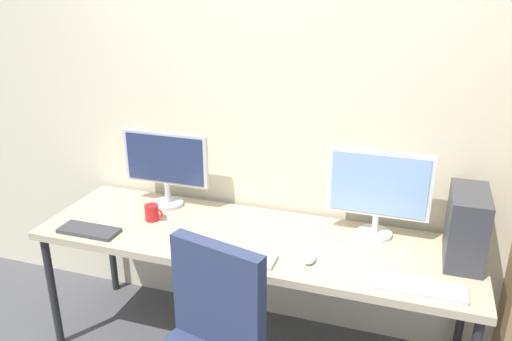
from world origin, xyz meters
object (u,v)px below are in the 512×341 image
Objects in this scene: monitor_left at (166,164)px; keyboard_left at (89,230)px; desk at (253,245)px; computer_mouse at (310,259)px; keyboard_right at (420,288)px; coffee_mug at (152,213)px; monitor_right at (379,189)px; pc_tower at (466,227)px; keyboard_center at (238,256)px.

monitor_left reaches higher than keyboard_left.
desk is 23.80× the size of computer_mouse.
keyboard_right is 1.45m from coffee_mug.
monitor_left is 5.40× the size of computer_mouse.
desk is at bearing -19.48° from monitor_left.
monitor_left reaches higher than computer_mouse.
desk is 0.71m from monitor_right.
pc_tower is 3.62× the size of computer_mouse.
pc_tower is 0.75m from computer_mouse.
pc_tower is at bearing 10.05° from keyboard_left.
keyboard_left is 0.87× the size of keyboard_center.
keyboard_left is at bearing -164.69° from desk.
keyboard_right is (1.44, -0.44, -0.25)m from monitor_left.
pc_tower reaches higher than keyboard_right.
coffee_mug is at bearing -176.57° from pc_tower.
monitor_left is 1.49× the size of pc_tower.
monitor_left is 1.53m from keyboard_right.
pc_tower is 1.08× the size of keyboard_left.
monitor_left is 1.00× the size of monitor_right.
keyboard_right is at bearing 0.00° from keyboard_left.
monitor_right reaches higher than computer_mouse.
keyboard_left is 0.34m from coffee_mug.
monitor_right is 5.41× the size of computer_mouse.
keyboard_center is at bearing -162.11° from pc_tower.
monitor_left is at bearing 162.93° from keyboard_right.
keyboard_left is at bearing -136.97° from coffee_mug.
monitor_left is 0.56m from keyboard_left.
desk is 0.60m from coffee_mug.
keyboard_right is at bearing -8.57° from computer_mouse.
desk is 0.71m from monitor_left.
computer_mouse is at bearing 12.76° from keyboard_center.
monitor_right reaches higher than pc_tower.
coffee_mug is (0.25, 0.23, 0.04)m from keyboard_left.
monitor_left reaches higher than desk.
monitor_left is 4.89× the size of coffee_mug.
monitor_left reaches higher than keyboard_center.
keyboard_center and keyboard_right have the same top height.
computer_mouse is (-0.69, -0.25, -0.16)m from pc_tower.
monitor_left is at bearing 143.61° from keyboard_center.
coffee_mug reaches higher than keyboard_center.
coffee_mug is at bearing 43.03° from keyboard_left.
monitor_left is at bearing 158.62° from computer_mouse.
monitor_right is 1.49× the size of pc_tower.
keyboard_right is at bearing 0.00° from keyboard_center.
monitor_right is 0.51m from computer_mouse.
coffee_mug is at bearing 179.66° from desk.
pc_tower is (1.02, 0.10, 0.22)m from desk.
keyboard_center is (0.60, -0.44, -0.25)m from monitor_left.
desk is at bearing -174.41° from pc_tower.
pc_tower is at bearing 3.43° from coffee_mug.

